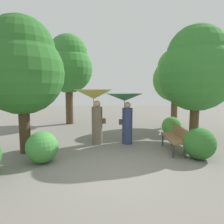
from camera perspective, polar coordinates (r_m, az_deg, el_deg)
The scene contains 11 objects.
ground_plane at distance 5.37m, azimuth 0.58°, elevation -16.31°, with size 40.00×40.00×0.00m, color slate.
person_left at distance 7.58m, azimuth -4.94°, elevation 2.78°, with size 1.41×1.41×2.06m.
person_right at distance 7.61m, azimuth 3.77°, elevation 1.78°, with size 1.36×1.36×1.91m.
park_bench at distance 7.12m, azimuth 17.40°, elevation -6.55°, with size 0.53×1.51×0.83m.
tree_near_left at distance 12.38m, azimuth -12.16°, elevation 12.98°, with size 2.80×2.80×5.23m.
tree_near_right at distance 8.77m, azimuth 22.71°, elevation 11.37°, with size 2.92×2.92×4.55m.
tree_mid_left at distance 7.11m, azimuth -24.11°, elevation 11.85°, with size 2.64×2.64×4.34m.
tree_mid_right at distance 11.51m, azimuth 17.40°, elevation 9.77°, with size 2.36×2.36×4.22m.
bush_path_left at distance 6.60m, azimuth 23.40°, elevation -8.17°, with size 0.94×0.94×0.94m, color #2D6B28.
bush_path_right at distance 9.39m, azimuth 16.40°, elevation -3.90°, with size 0.86×0.86×0.86m, color #4C9338.
bush_behind_bench at distance 6.12m, azimuth -19.08°, elevation -9.34°, with size 0.90×0.90×0.90m, color #428C3D.
Camera 1 is at (-0.13, -4.95, 2.09)m, focal length 32.47 mm.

